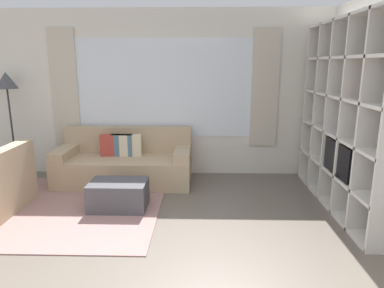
{
  "coord_description": "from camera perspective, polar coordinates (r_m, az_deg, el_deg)",
  "views": [
    {
      "loc": [
        0.61,
        -2.47,
        1.84
      ],
      "look_at": [
        0.5,
        1.75,
        0.85
      ],
      "focal_mm": 32.0,
      "sensor_mm": 36.0,
      "label": 1
    }
  ],
  "objects": [
    {
      "name": "shelving_unit",
      "position": [
        4.74,
        25.05,
        4.04
      ],
      "size": [
        0.43,
        2.41,
        2.4
      ],
      "color": "#232328",
      "rests_on": "ground_plane"
    },
    {
      "name": "floor_lamp",
      "position": [
        6.19,
        -28.48,
        8.34
      ],
      "size": [
        0.34,
        0.34,
        1.72
      ],
      "color": "black",
      "rests_on": "ground_plane"
    },
    {
      "name": "ottoman",
      "position": [
        4.57,
        -12.13,
        -8.35
      ],
      "size": [
        0.73,
        0.49,
        0.37
      ],
      "color": "#47474C",
      "rests_on": "ground_plane"
    },
    {
      "name": "area_rug",
      "position": [
        4.86,
        -20.46,
        -9.86
      ],
      "size": [
        2.51,
        2.28,
        0.01
      ],
      "primitive_type": "cube",
      "color": "gray",
      "rests_on": "ground_plane"
    },
    {
      "name": "couch_main",
      "position": [
        5.54,
        -11.09,
        -3.15
      ],
      "size": [
        2.08,
        0.92,
        0.83
      ],
      "color": "tan",
      "rests_on": "ground_plane"
    },
    {
      "name": "wall_right",
      "position": [
        4.6,
        28.88,
        5.45
      ],
      "size": [
        0.07,
        4.37,
        2.7
      ],
      "primitive_type": "cube",
      "color": "silver",
      "rests_on": "ground_plane"
    },
    {
      "name": "wall_back",
      "position": [
        5.73,
        -4.61,
        8.33
      ],
      "size": [
        6.55,
        0.11,
        2.7
      ],
      "color": "silver",
      "rests_on": "ground_plane"
    }
  ]
}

